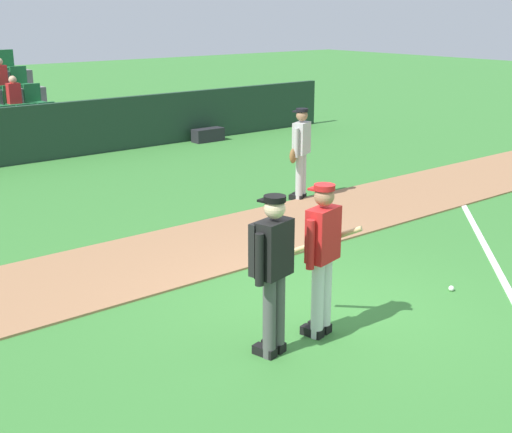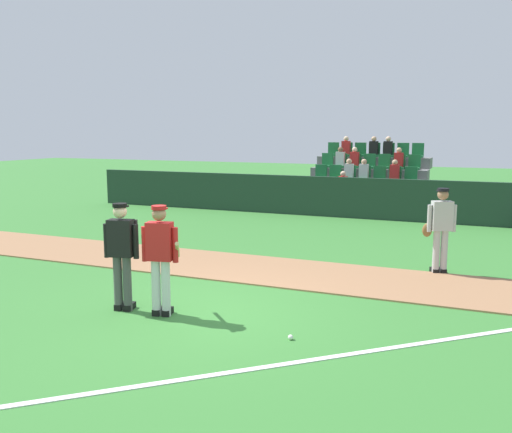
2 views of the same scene
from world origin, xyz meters
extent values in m
plane|color=#387A33|center=(0.00, 0.00, 0.00)|extent=(80.00, 80.00, 0.00)
cube|color=#9E704C|center=(0.00, 2.89, 0.01)|extent=(28.00, 2.28, 0.03)
cube|color=white|center=(3.00, -0.50, 0.01)|extent=(8.89, 8.21, 0.01)
cube|color=#1E3828|center=(0.00, 10.64, 0.68)|extent=(20.00, 0.16, 1.36)
cube|color=#1E6B38|center=(0.55, 11.57, 0.75)|extent=(0.44, 0.40, 0.08)
cube|color=#1E6B38|center=(0.55, 11.79, 1.00)|extent=(0.44, 0.08, 0.50)
cube|color=#1E6B38|center=(1.10, 11.57, 0.75)|extent=(0.44, 0.40, 0.08)
cube|color=#1E6B38|center=(1.10, 11.79, 1.00)|extent=(0.44, 0.08, 0.50)
cube|color=#1E6B38|center=(1.65, 11.57, 0.75)|extent=(0.44, 0.40, 0.08)
cube|color=#1E6B38|center=(1.65, 11.79, 1.00)|extent=(0.44, 0.08, 0.50)
cube|color=#1E6B38|center=(1.10, 12.42, 1.15)|extent=(0.44, 0.40, 0.08)
cube|color=#1E6B38|center=(1.10, 12.64, 1.40)|extent=(0.44, 0.08, 0.50)
cube|color=red|center=(1.10, 12.47, 1.45)|extent=(0.32, 0.22, 0.52)
sphere|color=tan|center=(1.10, 12.47, 1.80)|extent=(0.20, 0.20, 0.20)
cube|color=#1E6B38|center=(1.65, 12.42, 1.15)|extent=(0.44, 0.40, 0.08)
cube|color=#1E6B38|center=(1.65, 12.64, 1.40)|extent=(0.44, 0.08, 0.50)
cube|color=#1E6B38|center=(1.10, 13.27, 1.55)|extent=(0.44, 0.40, 0.08)
cube|color=red|center=(1.10, 13.32, 1.85)|extent=(0.32, 0.22, 0.52)
cube|color=#1E6B38|center=(1.65, 13.27, 1.55)|extent=(0.44, 0.40, 0.08)
cube|color=#1E6B38|center=(1.65, 13.49, 1.80)|extent=(0.44, 0.08, 0.50)
cube|color=#1E6B38|center=(1.65, 14.12, 1.95)|extent=(0.44, 0.40, 0.08)
cube|color=#1E6B38|center=(1.65, 14.34, 2.20)|extent=(0.44, 0.08, 0.50)
cylinder|color=silver|center=(-0.49, -0.42, 0.45)|extent=(0.14, 0.14, 0.90)
cylinder|color=silver|center=(-0.33, -0.39, 0.45)|extent=(0.14, 0.14, 0.90)
cube|color=black|center=(-0.50, -0.37, 0.05)|extent=(0.18, 0.28, 0.10)
cube|color=black|center=(-0.35, -0.33, 0.05)|extent=(0.18, 0.28, 0.10)
cube|color=red|center=(-0.41, -0.41, 1.20)|extent=(0.44, 0.30, 0.60)
cylinder|color=red|center=(-0.66, -0.46, 1.15)|extent=(0.09, 0.09, 0.55)
cylinder|color=red|center=(-0.17, -0.35, 1.15)|extent=(0.09, 0.09, 0.55)
sphere|color=#9E7051|center=(-0.41, -0.41, 1.63)|extent=(0.22, 0.22, 0.22)
cylinder|color=#B21919|center=(-0.41, -0.41, 1.73)|extent=(0.23, 0.23, 0.06)
cube|color=#B21919|center=(-0.44, -0.31, 1.70)|extent=(0.20, 0.16, 0.02)
cylinder|color=tan|center=(-0.19, -0.25, 1.05)|extent=(0.45, 0.72, 0.41)
cylinder|color=#4C4C4C|center=(-1.21, -0.44, 0.45)|extent=(0.14, 0.14, 0.90)
cylinder|color=#4C4C4C|center=(-1.05, -0.41, 0.45)|extent=(0.14, 0.14, 0.90)
cube|color=black|center=(-1.22, -0.38, 0.05)|extent=(0.17, 0.28, 0.10)
cube|color=black|center=(-1.06, -0.35, 0.05)|extent=(0.17, 0.28, 0.10)
cube|color=black|center=(-1.13, -0.42, 1.20)|extent=(0.44, 0.30, 0.60)
cylinder|color=black|center=(-1.37, -0.48, 1.15)|extent=(0.09, 0.09, 0.55)
cylinder|color=black|center=(-0.88, -0.37, 1.15)|extent=(0.09, 0.09, 0.55)
sphere|color=beige|center=(-1.13, -0.42, 1.63)|extent=(0.22, 0.22, 0.22)
cylinder|color=black|center=(-1.13, -0.42, 1.73)|extent=(0.23, 0.23, 0.06)
cube|color=black|center=(-1.15, -0.33, 1.70)|extent=(0.20, 0.16, 0.02)
cube|color=black|center=(-1.16, -0.30, 1.20)|extent=(0.45, 0.17, 0.56)
cylinder|color=#B2B2B2|center=(3.33, 4.02, 0.45)|extent=(0.14, 0.14, 0.90)
cylinder|color=#B2B2B2|center=(3.47, 4.08, 0.45)|extent=(0.14, 0.14, 0.90)
cube|color=black|center=(3.30, 4.07, 0.05)|extent=(0.21, 0.29, 0.10)
cube|color=black|center=(3.45, 4.14, 0.05)|extent=(0.21, 0.29, 0.10)
cube|color=#B2B2B2|center=(3.40, 4.05, 1.20)|extent=(0.45, 0.36, 0.60)
cylinder|color=#B2B2B2|center=(3.17, 3.95, 1.15)|extent=(0.09, 0.09, 0.55)
cylinder|color=#B2B2B2|center=(3.63, 4.15, 1.15)|extent=(0.09, 0.09, 0.55)
sphere|color=#9E7051|center=(3.40, 4.05, 1.63)|extent=(0.22, 0.22, 0.22)
cylinder|color=black|center=(3.40, 4.05, 1.73)|extent=(0.23, 0.23, 0.06)
cube|color=black|center=(3.36, 4.14, 1.70)|extent=(0.21, 0.18, 0.02)
ellipsoid|color=brown|center=(3.13, 3.99, 0.90)|extent=(0.23, 0.19, 0.28)
sphere|color=white|center=(1.81, -0.58, 0.04)|extent=(0.07, 0.07, 0.07)
cube|color=#232328|center=(5.58, 10.19, 0.18)|extent=(0.90, 0.36, 0.36)
camera|label=1|loc=(-5.56, -5.54, 3.57)|focal=49.10mm
camera|label=2|loc=(4.26, -7.56, 2.89)|focal=38.79mm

